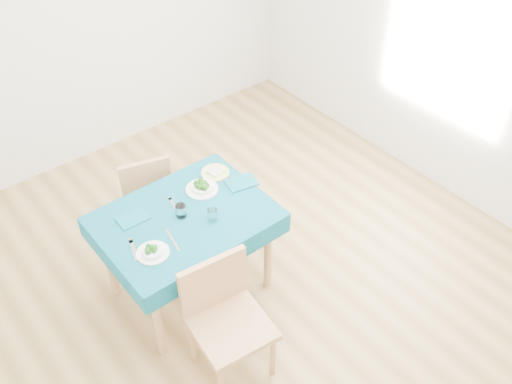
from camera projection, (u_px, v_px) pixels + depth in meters
room_shell at (256, 132)px, 3.58m from camera, size 4.02×4.52×2.73m
table at (189, 254)px, 4.11m from camera, size 1.15×0.87×0.76m
chair_near at (231, 312)px, 3.47m from camera, size 0.52×0.56×1.16m
chair_far at (144, 187)px, 4.52m from camera, size 0.48×0.51×0.96m
bowl_near at (152, 250)px, 3.58m from camera, size 0.21×0.21×0.06m
bowl_far at (202, 186)px, 4.04m from camera, size 0.23×0.23×0.07m
fork_near at (134, 250)px, 3.62m from camera, size 0.08×0.19×0.00m
knife_near at (172, 240)px, 3.69m from camera, size 0.06×0.23×0.00m
fork_far at (174, 205)px, 3.94m from camera, size 0.05×0.16×0.00m
knife_far at (236, 182)px, 4.12m from camera, size 0.02×0.21×0.00m
napkin_near at (132, 219)px, 3.83m from camera, size 0.20×0.15×0.01m
napkin_far at (242, 183)px, 4.11m from camera, size 0.24×0.19×0.01m
tumbler_center at (181, 211)px, 3.83m from camera, size 0.07×0.07×0.09m
tumbler_side at (213, 215)px, 3.80m from camera, size 0.07×0.07×0.09m
side_plate at (215, 173)px, 4.20m from camera, size 0.21×0.21×0.01m
bread_slice at (215, 171)px, 4.19m from camera, size 0.12×0.12×0.02m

